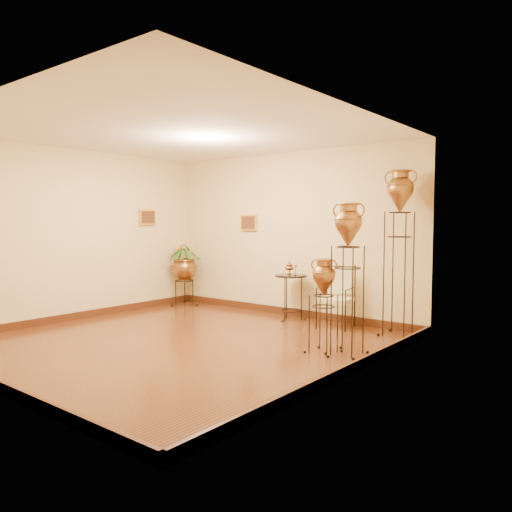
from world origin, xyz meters
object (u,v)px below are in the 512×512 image
Objects in this scene: amphora_mid at (348,277)px; planter_urn at (184,265)px; amphora_tall at (399,251)px; side_table at (291,296)px; armchair at (336,297)px.

amphora_mid is 1.36× the size of planter_urn.
amphora_mid is (-0.08, -1.34, -0.26)m from amphora_tall.
side_table is (2.46, 0.08, -0.38)m from planter_urn.
armchair is at bearing -6.32° from side_table.
planter_urn reaches higher than armchair.
side_table is (-0.90, 0.10, -0.08)m from armchair.
armchair is at bearing -174.07° from amphora_tall.
amphora_tall is 2.51× the size of armchair.
side_table is (-1.84, 0.00, -0.82)m from amphora_tall.
armchair is at bearing 124.70° from amphora_mid.
armchair is (-0.86, 1.24, -0.47)m from amphora_mid.
amphora_tall is 1.20m from armchair.
armchair is (-0.95, -0.10, -0.73)m from amphora_tall.
amphora_tall reaches higher than planter_urn.
planter_urn is 2.49m from side_table.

